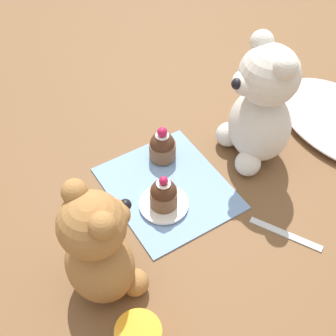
# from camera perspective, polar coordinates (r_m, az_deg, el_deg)

# --- Properties ---
(ground_plane) EXTENTS (4.00, 4.00, 0.00)m
(ground_plane) POSITION_cam_1_polar(r_m,az_deg,el_deg) (0.84, 0.00, -2.53)
(ground_plane) COLOR brown
(knitted_placemat) EXTENTS (0.23, 0.20, 0.01)m
(knitted_placemat) POSITION_cam_1_polar(r_m,az_deg,el_deg) (0.84, 0.00, -2.40)
(knitted_placemat) COLOR #7A9ED1
(knitted_placemat) RESTS_ON ground_plane
(teddy_bear_cream) EXTENTS (0.14, 0.13, 0.24)m
(teddy_bear_cream) POSITION_cam_1_polar(r_m,az_deg,el_deg) (0.84, 11.28, 7.21)
(teddy_bear_cream) COLOR silver
(teddy_bear_cream) RESTS_ON ground_plane
(teddy_bear_tan) EXTENTS (0.12, 0.11, 0.21)m
(teddy_bear_tan) POSITION_cam_1_polar(r_m,az_deg,el_deg) (0.66, -8.40, -9.79)
(teddy_bear_tan) COLOR #A3703D
(teddy_bear_tan) RESTS_ON ground_plane
(cupcake_near_cream_bear) EXTENTS (0.05, 0.05, 0.07)m
(cupcake_near_cream_bear) POSITION_cam_1_polar(r_m,az_deg,el_deg) (0.87, -0.69, 2.69)
(cupcake_near_cream_bear) COLOR brown
(cupcake_near_cream_bear) RESTS_ON knitted_placemat
(saucer_plate) EXTENTS (0.09, 0.09, 0.01)m
(saucer_plate) POSITION_cam_1_polar(r_m,az_deg,el_deg) (0.81, -0.52, -4.42)
(saucer_plate) COLOR white
(saucer_plate) RESTS_ON knitted_placemat
(cupcake_near_tan_bear) EXTENTS (0.05, 0.05, 0.07)m
(cupcake_near_tan_bear) POSITION_cam_1_polar(r_m,az_deg,el_deg) (0.79, -0.54, -3.17)
(cupcake_near_tan_bear) COLOR brown
(cupcake_near_tan_bear) RESTS_ON saucer_plate
(teaspoon) EXTENTS (0.11, 0.07, 0.01)m
(teaspoon) POSITION_cam_1_polar(r_m,az_deg,el_deg) (0.81, 14.15, -7.78)
(teaspoon) COLOR silver
(teaspoon) RESTS_ON ground_plane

